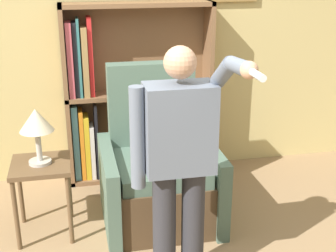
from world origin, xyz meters
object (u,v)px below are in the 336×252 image
Objects in this scene: bookcase at (120,96)px; side_table at (42,176)px; table_lamp at (36,123)px; person_standing at (179,160)px; armchair at (158,174)px.

bookcase reaches higher than side_table.
table_lamp is at bearing -128.63° from bookcase.
bookcase reaches higher than person_standing.
armchair reaches higher than table_lamp.
bookcase reaches higher than armchair.
bookcase is 0.97m from armchair.
bookcase is 1.17m from table_lamp.
bookcase is 1.35× the size of armchair.
side_table is (-0.93, -0.08, 0.12)m from armchair.
armchair is 0.95m from side_table.
table_lamp is (-0.89, 0.86, 0.00)m from person_standing.
bookcase is 1.21m from side_table.
armchair is 2.91× the size of table_lamp.
person_standing is at bearing -43.99° from table_lamp.
bookcase is at bearing 104.00° from armchair.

